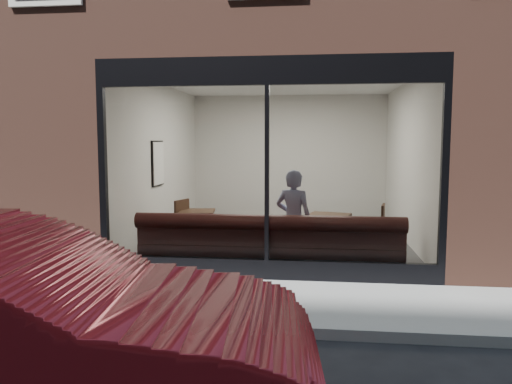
# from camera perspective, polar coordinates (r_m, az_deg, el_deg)

# --- Properties ---
(ground) EXTENTS (120.00, 120.00, 0.00)m
(ground) POSITION_cam_1_polar(r_m,az_deg,el_deg) (5.47, -0.91, -15.82)
(ground) COLOR black
(ground) RESTS_ON ground
(sidewalk_near) EXTENTS (40.00, 2.00, 0.01)m
(sidewalk_near) POSITION_cam_1_polar(r_m,az_deg,el_deg) (6.40, 0.31, -12.48)
(sidewalk_near) COLOR gray
(sidewalk_near) RESTS_ON ground
(kerb_near) EXTENTS (40.00, 0.10, 0.12)m
(kerb_near) POSITION_cam_1_polar(r_m,az_deg,el_deg) (5.40, -0.98, -15.42)
(kerb_near) COLOR gray
(kerb_near) RESTS_ON ground
(host_building_pier_left) EXTENTS (2.50, 12.00, 3.20)m
(host_building_pier_left) POSITION_cam_1_polar(r_m,az_deg,el_deg) (13.77, -12.05, 4.00)
(host_building_pier_left) COLOR brown
(host_building_pier_left) RESTS_ON ground
(host_building_pier_right) EXTENTS (2.50, 12.00, 3.20)m
(host_building_pier_right) POSITION_cam_1_polar(r_m,az_deg,el_deg) (13.40, 20.03, 3.72)
(host_building_pier_right) COLOR brown
(host_building_pier_right) RESTS_ON ground
(host_building_backfill) EXTENTS (5.00, 6.00, 3.20)m
(host_building_backfill) POSITION_cam_1_polar(r_m,az_deg,el_deg) (16.06, 4.33, 4.36)
(host_building_backfill) COLOR brown
(host_building_backfill) RESTS_ON ground
(cafe_floor) EXTENTS (6.00, 6.00, 0.00)m
(cafe_floor) POSITION_cam_1_polar(r_m,az_deg,el_deg) (10.26, 2.83, -5.38)
(cafe_floor) COLOR #2D2D30
(cafe_floor) RESTS_ON ground
(cafe_ceiling) EXTENTS (6.00, 6.00, 0.00)m
(cafe_ceiling) POSITION_cam_1_polar(r_m,az_deg,el_deg) (10.13, 2.92, 12.50)
(cafe_ceiling) COLOR white
(cafe_ceiling) RESTS_ON host_building_upper
(cafe_wall_back) EXTENTS (5.00, 0.00, 5.00)m
(cafe_wall_back) POSITION_cam_1_polar(r_m,az_deg,el_deg) (13.05, 3.76, 4.02)
(cafe_wall_back) COLOR silver
(cafe_wall_back) RESTS_ON ground
(cafe_wall_left) EXTENTS (0.00, 6.00, 6.00)m
(cafe_wall_left) POSITION_cam_1_polar(r_m,az_deg,el_deg) (10.53, -10.80, 3.48)
(cafe_wall_left) COLOR silver
(cafe_wall_left) RESTS_ON ground
(cafe_wall_right) EXTENTS (0.00, 6.00, 6.00)m
(cafe_wall_right) POSITION_cam_1_polar(r_m,az_deg,el_deg) (10.21, 16.98, 3.26)
(cafe_wall_right) COLOR silver
(cafe_wall_right) RESTS_ON ground
(storefront_kick) EXTENTS (5.00, 0.10, 0.30)m
(storefront_kick) POSITION_cam_1_polar(r_m,az_deg,el_deg) (7.36, 1.24, -8.85)
(storefront_kick) COLOR black
(storefront_kick) RESTS_ON ground
(storefront_header) EXTENTS (5.00, 0.10, 0.40)m
(storefront_header) POSITION_cam_1_polar(r_m,az_deg,el_deg) (7.18, 1.29, 13.70)
(storefront_header) COLOR black
(storefront_header) RESTS_ON host_building_upper
(storefront_mullion) EXTENTS (0.06, 0.10, 2.50)m
(storefront_mullion) POSITION_cam_1_polar(r_m,az_deg,el_deg) (7.13, 1.26, 2.09)
(storefront_mullion) COLOR black
(storefront_mullion) RESTS_ON storefront_kick
(storefront_glass) EXTENTS (4.80, 0.00, 4.80)m
(storefront_glass) POSITION_cam_1_polar(r_m,az_deg,el_deg) (7.10, 1.24, 2.07)
(storefront_glass) COLOR white
(storefront_glass) RESTS_ON storefront_kick
(banquette) EXTENTS (4.00, 0.55, 0.45)m
(banquette) POSITION_cam_1_polar(r_m,az_deg,el_deg) (7.73, 1.53, -7.57)
(banquette) COLOR #331612
(banquette) RESTS_ON cafe_floor
(person) EXTENTS (0.65, 0.51, 1.58)m
(person) POSITION_cam_1_polar(r_m,az_deg,el_deg) (7.86, 4.30, -3.16)
(person) COLOR #939CC3
(person) RESTS_ON cafe_floor
(cafe_table_left) EXTENTS (0.69, 0.69, 0.04)m
(cafe_table_left) POSITION_cam_1_polar(r_m,az_deg,el_deg) (9.12, -6.77, -2.24)
(cafe_table_left) COLOR black
(cafe_table_left) RESTS_ON cafe_floor
(cafe_table_right) EXTENTS (0.84, 0.84, 0.04)m
(cafe_table_right) POSITION_cam_1_polar(r_m,az_deg,el_deg) (8.63, 8.23, -2.72)
(cafe_table_right) COLOR black
(cafe_table_right) RESTS_ON cafe_floor
(cafe_chair_left) EXTENTS (0.55, 0.55, 0.04)m
(cafe_chair_left) POSITION_cam_1_polar(r_m,az_deg,el_deg) (9.42, -9.38, -5.10)
(cafe_chair_left) COLOR black
(cafe_chair_left) RESTS_ON cafe_floor
(cafe_chair_right) EXTENTS (0.52, 0.52, 0.04)m
(cafe_chair_right) POSITION_cam_1_polar(r_m,az_deg,el_deg) (8.82, 12.99, -5.92)
(cafe_chair_right) COLOR black
(cafe_chair_right) RESTS_ON cafe_floor
(wall_poster) EXTENTS (0.02, 0.64, 0.85)m
(wall_poster) POSITION_cam_1_polar(r_m,az_deg,el_deg) (10.24, -11.09, 3.24)
(wall_poster) COLOR white
(wall_poster) RESTS_ON cafe_wall_left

